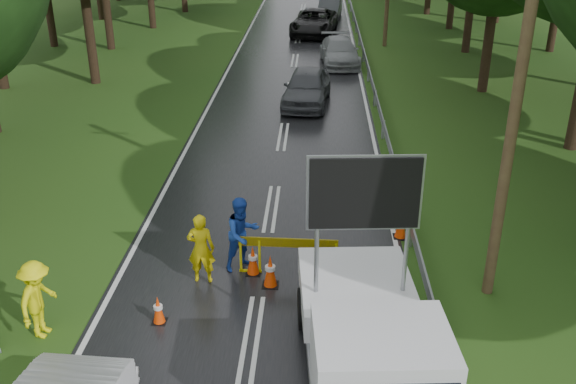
# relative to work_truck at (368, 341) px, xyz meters

# --- Properties ---
(ground) EXTENTS (160.00, 160.00, 0.00)m
(ground) POSITION_rel_work_truck_xyz_m (-2.22, 1.34, -1.10)
(ground) COLOR #214A15
(ground) RESTS_ON ground
(road) EXTENTS (7.00, 140.00, 0.02)m
(road) POSITION_rel_work_truck_xyz_m (-2.22, 31.34, -1.09)
(road) COLOR black
(road) RESTS_ON ground
(guardrail) EXTENTS (0.12, 60.06, 0.70)m
(guardrail) POSITION_rel_work_truck_xyz_m (1.48, 31.01, -0.55)
(guardrail) COLOR gray
(guardrail) RESTS_ON ground
(utility_pole_near) EXTENTS (1.40, 0.24, 10.00)m
(utility_pole_near) POSITION_rel_work_truck_xyz_m (2.98, 3.34, 3.97)
(utility_pole_near) COLOR #463220
(utility_pole_near) RESTS_ON ground
(work_truck) EXTENTS (2.61, 5.23, 4.05)m
(work_truck) POSITION_rel_work_truck_xyz_m (0.00, 0.00, 0.00)
(work_truck) COLOR gray
(work_truck) RESTS_ON ground
(barrier) EXTENTS (2.34, 0.12, 0.97)m
(barrier) POSITION_rel_work_truck_xyz_m (-1.59, 3.87, -0.37)
(barrier) COLOR #D4CD0B
(barrier) RESTS_ON ground
(officer) EXTENTS (0.64, 0.42, 1.74)m
(officer) POSITION_rel_work_truck_xyz_m (-3.57, 3.48, -0.23)
(officer) COLOR yellow
(officer) RESTS_ON ground
(civilian) EXTENTS (1.13, 1.10, 1.84)m
(civilian) POSITION_rel_work_truck_xyz_m (-2.69, 4.13, -0.18)
(civilian) COLOR #1C45B6
(civilian) RESTS_ON ground
(bystander_left) EXTENTS (0.79, 1.18, 1.70)m
(bystander_left) POSITION_rel_work_truck_xyz_m (-6.50, 1.34, -0.25)
(bystander_left) COLOR #F2F00D
(bystander_left) RESTS_ON ground
(queue_car_first) EXTENTS (2.26, 4.67, 1.54)m
(queue_car_first) POSITION_rel_work_truck_xyz_m (-1.42, 17.45, -0.33)
(queue_car_first) COLOR #43454B
(queue_car_first) RESTS_ON ground
(queue_car_second) EXTENTS (2.24, 4.76, 1.34)m
(queue_car_second) POSITION_rel_work_truck_xyz_m (0.17, 24.66, -0.43)
(queue_car_second) COLOR gray
(queue_car_second) RESTS_ON ground
(queue_car_third) EXTENTS (3.24, 5.91, 1.57)m
(queue_car_third) POSITION_rel_work_truck_xyz_m (-1.26, 32.56, -0.31)
(queue_car_third) COLOR black
(queue_car_third) RESTS_ON ground
(queue_car_fourth) EXTENTS (1.91, 4.39, 1.41)m
(queue_car_fourth) POSITION_rel_work_truck_xyz_m (-0.18, 38.56, -0.40)
(queue_car_fourth) COLOR #3B3F43
(queue_car_fourth) RESTS_ON ground
(cone_center) EXTENTS (0.38, 0.38, 0.81)m
(cone_center) POSITION_rel_work_truck_xyz_m (-1.98, 3.34, -0.71)
(cone_center) COLOR black
(cone_center) RESTS_ON ground
(cone_far) EXTENTS (0.36, 0.36, 0.75)m
(cone_far) POSITION_rel_work_truck_xyz_m (-2.42, 3.84, -0.73)
(cone_far) COLOR black
(cone_far) RESTS_ON ground
(cone_left_mid) EXTENTS (0.31, 0.31, 0.65)m
(cone_left_mid) POSITION_rel_work_truck_xyz_m (-4.22, 1.84, -0.78)
(cone_left_mid) COLOR black
(cone_left_mid) RESTS_ON ground
(cone_right) EXTENTS (0.37, 0.37, 0.78)m
(cone_right) POSITION_rel_work_truck_xyz_m (1.28, 5.79, -0.72)
(cone_right) COLOR black
(cone_right) RESTS_ON ground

